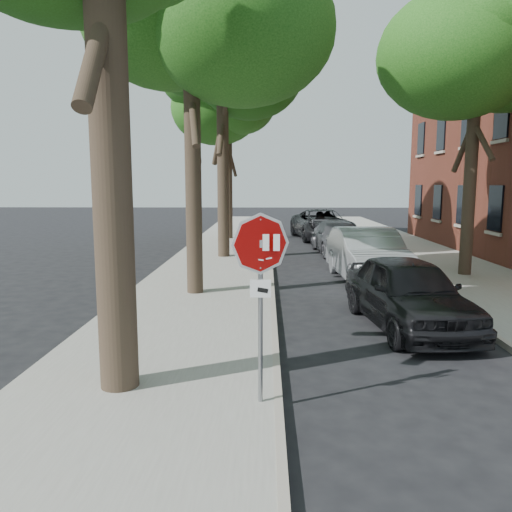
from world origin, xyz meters
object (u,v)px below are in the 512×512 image
(tree_mid_a, at_px, (190,8))
(tree_right, at_px, (476,53))
(car_c, at_px, (338,238))
(car_b, at_px, (368,255))
(car_d, at_px, (322,224))
(tree_mid_b, at_px, (222,59))
(tree_far, at_px, (228,107))
(car_a, at_px, (408,292))
(stop_sign, at_px, (261,271))

(tree_mid_a, xyz_separation_m, tree_right, (8.60, 2.99, -0.39))
(car_c, bearing_deg, tree_right, -62.42)
(car_b, bearing_deg, tree_right, 11.09)
(car_c, bearing_deg, car_d, 87.66)
(tree_mid_a, relative_size, car_b, 1.90)
(tree_mid_b, relative_size, tree_right, 1.11)
(tree_mid_a, distance_m, tree_far, 14.00)
(tree_right, bearing_deg, car_b, -165.59)
(tree_far, distance_m, car_a, 18.92)
(tree_mid_a, relative_size, car_d, 1.63)
(tree_right, bearing_deg, car_d, 106.91)
(tree_mid_b, distance_m, tree_right, 9.34)
(tree_right, xyz_separation_m, car_d, (-3.48, 11.45, -6.38))
(car_b, bearing_deg, car_a, -95.04)
(stop_sign, xyz_separation_m, tree_right, (6.68, 10.14, 5.26))
(stop_sign, distance_m, car_c, 16.16)
(tree_mid_a, height_order, tree_far, tree_mid_a)
(tree_far, bearing_deg, car_a, -73.12)
(tree_right, bearing_deg, tree_far, 128.34)
(tree_mid_b, xyz_separation_m, car_d, (4.92, 7.43, -7.16))
(stop_sign, height_order, tree_mid_a, tree_mid_a)
(car_a, xyz_separation_m, car_d, (0.05, 17.47, 0.06))
(tree_mid_b, height_order, car_a, tree_mid_b)
(car_c, bearing_deg, car_b, -93.34)
(tree_mid_b, distance_m, car_b, 10.01)
(car_b, bearing_deg, car_c, 86.67)
(tree_mid_a, distance_m, car_c, 12.22)
(tree_mid_a, height_order, car_b, tree_mid_a)
(tree_right, distance_m, car_d, 13.56)
(tree_mid_b, relative_size, car_c, 2.11)
(tree_mid_b, distance_m, car_a, 13.29)
(stop_sign, xyz_separation_m, tree_mid_a, (-1.92, 7.14, 5.66))
(car_b, height_order, car_c, car_b)
(tree_far, xyz_separation_m, car_a, (5.17, -17.03, -6.44))
(car_d, bearing_deg, tree_far, 178.37)
(tree_far, relative_size, tree_right, 1.00)
(car_a, bearing_deg, tree_far, 100.48)
(stop_sign, distance_m, car_b, 9.90)
(stop_sign, distance_m, tree_mid_b, 15.48)
(tree_right, bearing_deg, car_c, 120.92)
(tree_mid_a, bearing_deg, car_b, 22.15)
(stop_sign, distance_m, tree_right, 13.23)
(tree_far, xyz_separation_m, car_c, (5.32, -5.36, -6.50))
(tree_far, bearing_deg, tree_right, -51.66)
(tree_right, distance_m, car_a, 9.50)
(tree_right, relative_size, car_d, 1.55)
(tree_mid_a, xyz_separation_m, car_c, (5.22, 8.63, -6.89))
(car_b, bearing_deg, car_d, 87.14)
(stop_sign, height_order, tree_far, tree_far)
(tree_right, xyz_separation_m, car_c, (-3.38, 5.64, -6.50))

